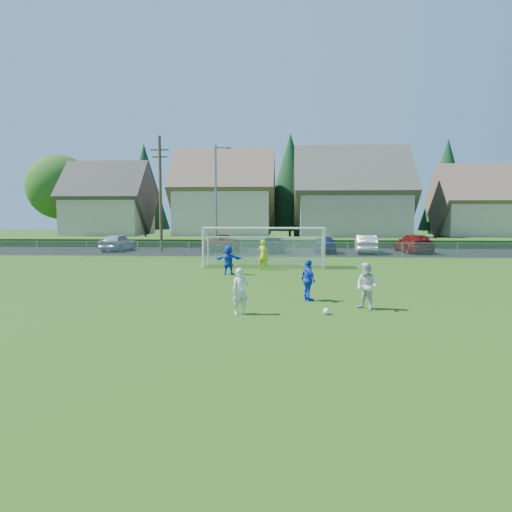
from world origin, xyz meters
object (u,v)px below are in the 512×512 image
object	(u,v)px
player_blue_a	(308,280)
car_d	(273,244)
player_white_a	(240,291)
soccer_goal	(264,241)
soccer_ball	(326,311)
car_c	(223,243)
car_e	(325,244)
player_blue_b	(229,260)
player_white_b	(366,286)
goalkeeper	(263,255)
car_a	(118,242)
car_g	(413,244)
car_f	(366,244)

from	to	relation	value
player_blue_a	car_d	distance (m)	22.45
player_white_a	soccer_goal	distance (m)	13.73
soccer_ball	player_white_a	world-z (taller)	player_white_a
car_c	car_e	size ratio (longest dim) A/B	1.23
car_e	player_blue_b	bearing A→B (deg)	66.77
player_white_b	goalkeeper	distance (m)	11.74
car_c	soccer_goal	world-z (taller)	soccer_goal
goalkeeper	soccer_ball	bearing A→B (deg)	125.81
player_white_b	soccer_goal	bearing A→B (deg)	155.25
soccer_ball	car_d	xyz separation A→B (m)	(-2.37, 24.77, 0.58)
player_white_a	player_blue_b	bearing A→B (deg)	75.08
car_a	car_d	size ratio (longest dim) A/B	0.94
player_blue_b	goalkeeper	xyz separation A→B (m)	(1.77, 2.22, 0.09)
goalkeeper	car_d	bearing A→B (deg)	-67.71
car_e	car_g	distance (m)	7.64
car_a	car_f	bearing A→B (deg)	-177.07
car_a	soccer_goal	distance (m)	17.92
soccer_ball	player_blue_a	bearing A→B (deg)	101.04
soccer_ball	car_c	size ratio (longest dim) A/B	0.04
soccer_ball	car_f	size ratio (longest dim) A/B	0.05
goalkeeper	car_d	distance (m)	12.86
player_blue_a	car_g	size ratio (longest dim) A/B	0.29
player_white_a	player_white_b	world-z (taller)	player_white_b
car_f	soccer_goal	distance (m)	13.35
player_blue_a	car_f	bearing A→B (deg)	-41.54
car_g	soccer_goal	xyz separation A→B (m)	(-12.32, -11.36, 0.85)
player_white_b	car_d	world-z (taller)	player_white_b
player_blue_a	player_blue_b	bearing A→B (deg)	2.07
car_d	soccer_goal	world-z (taller)	soccer_goal
player_white_b	car_g	xyz separation A→B (m)	(8.24, 24.08, -0.03)
soccer_ball	player_blue_b	world-z (taller)	player_blue_b
player_white_b	player_blue_b	size ratio (longest dim) A/B	1.02
car_g	player_blue_b	bearing A→B (deg)	43.91
player_white_a	car_c	bearing A→B (deg)	74.89
car_a	soccer_goal	xyz separation A→B (m)	(13.64, -11.60, 0.86)
soccer_goal	goalkeeper	bearing A→B (deg)	-89.20
player_white_a	car_f	distance (m)	25.62
player_blue_b	car_g	bearing A→B (deg)	-132.13
player_blue_b	player_blue_a	bearing A→B (deg)	118.77
car_d	car_f	xyz separation A→B (m)	(7.86, -0.61, 0.07)
player_blue_a	goalkeeper	bearing A→B (deg)	-13.48
player_blue_a	car_a	distance (m)	27.76
soccer_ball	car_e	bearing A→B (deg)	85.15
player_white_a	player_blue_b	world-z (taller)	player_blue_b
car_d	player_blue_b	bearing A→B (deg)	78.95
player_blue_a	car_d	bearing A→B (deg)	-21.37
player_white_a	car_a	size ratio (longest dim) A/B	0.34
soccer_ball	player_blue_b	distance (m)	10.66
car_a	soccer_ball	bearing A→B (deg)	128.55
player_white_a	car_a	xyz separation A→B (m)	(-13.47, 25.29, 0.01)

